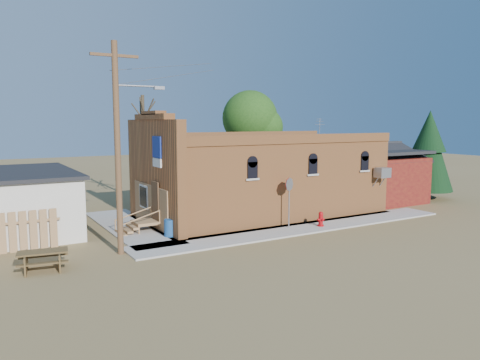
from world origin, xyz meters
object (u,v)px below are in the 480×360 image
stop_sign (289,189)px  trash_barrel (170,228)px  brick_bar (258,177)px  fire_hydrant (321,219)px  utility_pole (119,144)px  picnic_table (43,258)px

stop_sign → trash_barrel: bearing=166.0°
brick_bar → fire_hydrant: brick_bar is taller
utility_pole → fire_hydrant: (10.72, -0.51, -4.30)m
brick_bar → trash_barrel: size_ratio=19.41×
brick_bar → picnic_table: bearing=-159.1°
brick_bar → stop_sign: 4.24m
stop_sign → trash_barrel: size_ratio=3.18×
brick_bar → trash_barrel: (-6.94, -2.74, -1.84)m
brick_bar → utility_pole: (-9.79, -4.29, 2.43)m
trash_barrel → utility_pole: bearing=-151.4°
utility_pole → fire_hydrant: 11.56m
brick_bar → picnic_table: 14.11m
picnic_table → fire_hydrant: bearing=10.3°
stop_sign → brick_bar: bearing=78.8°
utility_pole → fire_hydrant: size_ratio=11.31×
brick_bar → picnic_table: (-13.07, -4.99, -1.84)m
utility_pole → trash_barrel: bearing=28.6°
utility_pole → picnic_table: utility_pole is taller
trash_barrel → picnic_table: (-6.13, -2.25, -0.00)m
utility_pole → stop_sign: size_ratio=3.35×
utility_pole → picnic_table: size_ratio=4.43×
fire_hydrant → stop_sign: (-1.68, 0.63, 1.67)m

